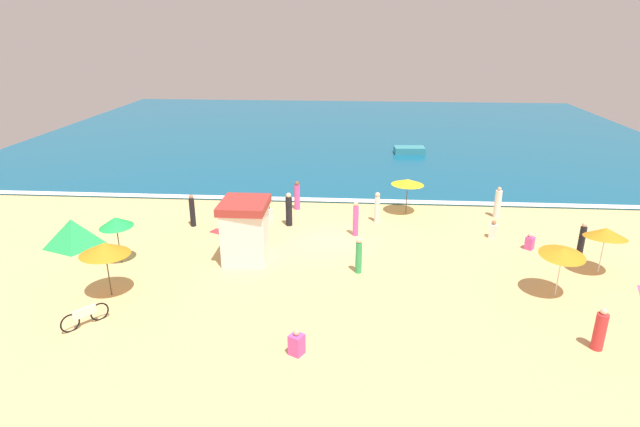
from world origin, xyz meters
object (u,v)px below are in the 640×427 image
beachgoer_5 (582,240)px  beachgoer_11 (356,219)px  beachgoer_12 (493,230)px  beachgoer_10 (498,203)px  beach_tent (73,233)px  beach_umbrella_1 (563,252)px  beach_umbrella_2 (606,233)px  beach_umbrella_4 (105,249)px  beachgoer_1 (600,331)px  beachgoer_9 (530,242)px  beachgoer_3 (297,196)px  lifeguard_cabana (245,230)px  beachgoer_7 (359,256)px  beachgoer_4 (269,214)px  beachgoer_6 (377,207)px  beachgoer_2 (192,211)px  parked_bicycle (85,316)px  beachgoer_8 (289,210)px  small_boat_0 (409,150)px  beachgoer_0 (297,344)px  beach_umbrella_5 (408,182)px  beach_umbrella_0 (116,222)px

beachgoer_5 → beachgoer_11: 10.96m
beachgoer_12 → beachgoer_10: bearing=73.2°
beach_tent → beach_umbrella_1: bearing=-8.6°
beach_umbrella_2 → beach_tent: size_ratio=0.85×
beach_tent → beachgoer_10: 22.93m
beach_umbrella_4 → beachgoer_1: beach_umbrella_4 is taller
beach_umbrella_1 → beachgoer_9: beach_umbrella_1 is taller
beachgoer_3 → lifeguard_cabana: bearing=-102.9°
beachgoer_1 → beach_tent: bearing=162.5°
beachgoer_7 → beachgoer_12: beachgoer_7 is taller
beachgoer_3 → beachgoer_4: size_ratio=1.95×
lifeguard_cabana → beachgoer_6: (6.33, 5.30, -0.59)m
beach_umbrella_1 → beachgoer_12: bearing=100.3°
beachgoer_2 → beachgoer_4: 4.21m
beach_umbrella_4 → beachgoer_4: size_ratio=3.13×
beachgoer_3 → beachgoer_11: 5.23m
lifeguard_cabana → beachgoer_6: size_ratio=1.65×
beachgoer_6 → parked_bicycle: bearing=-133.9°
beach_umbrella_2 → beachgoer_8: size_ratio=1.20×
parked_bicycle → beachgoer_12: beachgoer_12 is taller
beachgoer_9 → small_boat_0: size_ratio=0.34×
beachgoer_8 → beachgoer_9: (12.31, -2.33, -0.52)m
beachgoer_3 → beachgoer_8: bearing=-93.1°
beach_tent → beachgoer_12: size_ratio=2.81×
beachgoer_2 → beachgoer_7: 10.43m
lifeguard_cabana → beachgoer_1: lifeguard_cabana is taller
beachgoer_11 → beachgoer_12: size_ratio=1.97×
beach_tent → beachgoer_12: 21.40m
beach_umbrella_1 → beach_tent: (-22.34, 3.38, -1.25)m
lifeguard_cabana → small_boat_0: (9.55, 21.49, -1.09)m
beachgoer_1 → beach_umbrella_1: bearing=91.9°
beachgoer_4 → parked_bicycle: bearing=-113.8°
beach_umbrella_2 → beach_tent: 25.04m
beachgoer_12 → beachgoer_9: bearing=-43.8°
beachgoer_0 → beachgoer_9: beachgoer_0 is taller
beach_umbrella_5 → beachgoer_11: 4.75m
beachgoer_0 → beachgoer_10: bearing=54.5°
beachgoer_0 → beachgoer_11: (1.88, 10.62, 0.52)m
beachgoer_12 → small_boat_0: (-2.76, 18.02, -0.04)m
beach_umbrella_0 → beachgoer_4: (5.98, 5.97, -1.65)m
parked_bicycle → beachgoer_10: size_ratio=0.80×
lifeguard_cabana → beach_umbrella_0: bearing=-170.9°
beach_tent → beach_umbrella_0: bearing=-27.6°
beach_tent → beachgoer_5: (24.88, 0.77, 0.07)m
beach_umbrella_4 → beachgoer_9: bearing=17.9°
beachgoer_3 → beachgoer_11: bearing=-47.5°
beachgoer_6 → beachgoer_8: (-4.86, -0.91, 0.03)m
beach_umbrella_4 → beachgoer_9: size_ratio=3.22×
beachgoer_2 → beachgoer_8: beachgoer_8 is taller
beachgoer_6 → beachgoer_12: bearing=-17.1°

